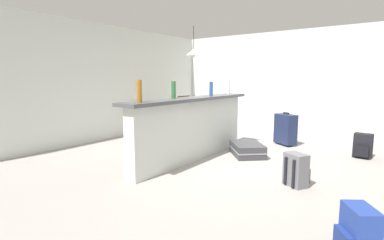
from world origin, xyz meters
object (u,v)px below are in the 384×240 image
Objects in this scene: bottle_blue at (211,89)px; dining_table at (195,109)px; dining_chair_far_side at (181,112)px; bottle_amber at (139,91)px; bottle_green at (174,90)px; suitcase_upright_navy at (285,129)px; pendant_lamp at (193,52)px; backpack_blue at (358,235)px; backpack_black at (363,146)px; dining_chair_near_partition at (214,117)px; backpack_grey at (296,170)px; bottle_clear at (228,87)px; suitcase_flat_charcoal at (247,149)px.

bottle_blue is 1.75m from dining_table.
dining_chair_far_side reaches higher than dining_table.
bottle_amber is 0.85m from bottle_green.
dining_table is 1.64× the size of suitcase_upright_navy.
pendant_lamp is 5.12m from backpack_blue.
bottle_amber is 3.43m from suitcase_upright_navy.
backpack_blue is (-1.96, -2.55, -0.96)m from bottle_blue.
pendant_lamp is at bearing 93.87° from backpack_black.
dining_chair_near_partition is at bearing 13.98° from bottle_green.
bottle_blue is 0.23× the size of dining_table.
pendant_lamp is 3.82m from backpack_black.
backpack_black is 1.42m from suitcase_upright_navy.
bottle_green reaches higher than dining_chair_far_side.
dining_chair_far_side is at bearing 29.38° from bottle_amber.
dining_chair_near_partition is 2.94m from backpack_grey.
backpack_black is (3.03, -2.24, -0.98)m from bottle_amber.
dining_chair_far_side is (0.43, 1.55, -0.67)m from bottle_clear.
backpack_grey is at bearing 165.51° from backpack_black.
pendant_lamp is at bearing 58.47° from backpack_grey.
dining_chair_near_partition is 1.00× the size of dining_chair_far_side.
backpack_grey is at bearing -122.37° from dining_table.
backpack_black is at bearing 5.58° from backpack_blue.
backpack_blue is at bearing -153.67° from suitcase_upright_navy.
suitcase_upright_navy is (0.41, -2.01, -1.59)m from pendant_lamp.
bottle_blue is 1.92m from suitcase_upright_navy.
dining_chair_near_partition is at bearing 94.82° from backpack_black.
bottle_blue is at bearing -133.10° from pendant_lamp.
suitcase_flat_charcoal is 1.26× the size of suitcase_upright_navy.
bottle_amber is 1.02× the size of bottle_clear.
backpack_blue is 3.31m from backpack_black.
bottle_clear is at bearing -104.39° from pendant_lamp.
pendant_lamp is 1.64× the size of backpack_grey.
backpack_black is (0.50, -2.36, -0.98)m from bottle_clear.
suitcase_upright_navy is 1.60× the size of backpack_grey.
suitcase_upright_navy is (0.25, -2.50, -0.19)m from dining_chair_far_side.
dining_chair_far_side is 1.35× the size of pendant_lamp.
backpack_blue is (-3.06, -3.73, -1.72)m from pendant_lamp.
dining_table is at bearing 45.56° from bottle_blue.
backpack_blue is at bearing -95.84° from bottle_amber.
dining_table is 1.30× the size of suitcase_flat_charcoal.
suitcase_flat_charcoal is at bearing -114.55° from pendant_lamp.
backpack_black is at bearing -14.49° from backpack_grey.
bottle_green is at bearing 148.60° from suitcase_flat_charcoal.
pendant_lamp is at bearing 88.98° from dining_chair_near_partition.
backpack_blue is at bearing -174.42° from backpack_black.
suitcase_upright_navy is at bearing -78.33° from pendant_lamp.
bottle_amber is at bearing -157.30° from pendant_lamp.
dining_table is at bearing 63.83° from suitcase_flat_charcoal.
bottle_blue is 1.24m from suitcase_flat_charcoal.
bottle_green is 2.70m from suitcase_upright_navy.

